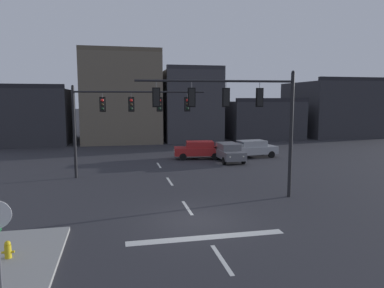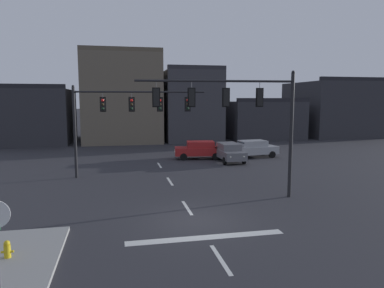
{
  "view_description": "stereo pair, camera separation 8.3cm",
  "coord_description": "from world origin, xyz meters",
  "px_view_note": "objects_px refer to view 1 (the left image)",
  "views": [
    {
      "loc": [
        -3.44,
        -15.22,
        5.46
      ],
      "look_at": [
        0.72,
        4.22,
        2.97
      ],
      "focal_mm": 33.5,
      "sensor_mm": 36.0,
      "label": 1
    },
    {
      "loc": [
        -3.36,
        -15.24,
        5.46
      ],
      "look_at": [
        0.72,
        4.22,
        2.97
      ],
      "focal_mm": 33.5,
      "sensor_mm": 36.0,
      "label": 2
    }
  ],
  "objects_px": {
    "signal_mast_far_side": "(122,111)",
    "fire_hydrant": "(8,253)",
    "car_lot_middle": "(199,149)",
    "signal_mast_near_side": "(239,108)",
    "car_lot_nearside": "(228,152)",
    "car_lot_farside": "(253,148)"
  },
  "relations": [
    {
      "from": "car_lot_farside",
      "to": "fire_hydrant",
      "type": "bearing_deg",
      "value": -130.63
    },
    {
      "from": "signal_mast_near_side",
      "to": "car_lot_nearside",
      "type": "xyz_separation_m",
      "value": [
        3.17,
        11.51,
        -4.12
      ]
    },
    {
      "from": "signal_mast_far_side",
      "to": "fire_hydrant",
      "type": "height_order",
      "value": "signal_mast_far_side"
    },
    {
      "from": "fire_hydrant",
      "to": "signal_mast_far_side",
      "type": "bearing_deg",
      "value": 72.34
    },
    {
      "from": "car_lot_middle",
      "to": "fire_hydrant",
      "type": "height_order",
      "value": "car_lot_middle"
    },
    {
      "from": "car_lot_middle",
      "to": "car_lot_farside",
      "type": "xyz_separation_m",
      "value": [
        5.18,
        -0.33,
        0.0
      ]
    },
    {
      "from": "car_lot_farside",
      "to": "fire_hydrant",
      "type": "xyz_separation_m",
      "value": [
        -16.27,
        -18.97,
        -0.53
      ]
    },
    {
      "from": "car_lot_middle",
      "to": "signal_mast_far_side",
      "type": "bearing_deg",
      "value": -137.35
    },
    {
      "from": "car_lot_nearside",
      "to": "fire_hydrant",
      "type": "height_order",
      "value": "car_lot_nearside"
    },
    {
      "from": "signal_mast_near_side",
      "to": "car_lot_nearside",
      "type": "height_order",
      "value": "signal_mast_near_side"
    },
    {
      "from": "car_lot_nearside",
      "to": "car_lot_middle",
      "type": "height_order",
      "value": "same"
    },
    {
      "from": "signal_mast_far_side",
      "to": "signal_mast_near_side",
      "type": "bearing_deg",
      "value": -49.16
    },
    {
      "from": "signal_mast_near_side",
      "to": "signal_mast_far_side",
      "type": "relative_size",
      "value": 0.94
    },
    {
      "from": "car_lot_nearside",
      "to": "car_lot_farside",
      "type": "xyz_separation_m",
      "value": [
        2.94,
        1.64,
        0.0
      ]
    },
    {
      "from": "car_lot_middle",
      "to": "fire_hydrant",
      "type": "relative_size",
      "value": 6.16
    },
    {
      "from": "fire_hydrant",
      "to": "signal_mast_near_side",
      "type": "bearing_deg",
      "value": 29.8
    },
    {
      "from": "car_lot_middle",
      "to": "car_lot_farside",
      "type": "bearing_deg",
      "value": -3.62
    },
    {
      "from": "signal_mast_near_side",
      "to": "fire_hydrant",
      "type": "relative_size",
      "value": 11.41
    },
    {
      "from": "car_lot_farside",
      "to": "fire_hydrant",
      "type": "distance_m",
      "value": 25.0
    },
    {
      "from": "signal_mast_far_side",
      "to": "fire_hydrant",
      "type": "distance_m",
      "value": 14.15
    },
    {
      "from": "car_lot_nearside",
      "to": "car_lot_middle",
      "type": "bearing_deg",
      "value": 138.76
    },
    {
      "from": "fire_hydrant",
      "to": "car_lot_middle",
      "type": "bearing_deg",
      "value": 60.1
    }
  ]
}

